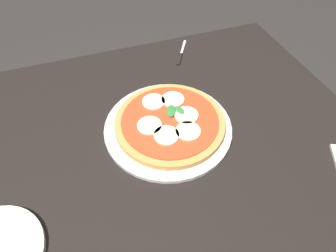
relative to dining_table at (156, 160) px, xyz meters
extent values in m
plane|color=#2D2B28|center=(0.00, 0.00, -0.62)|extent=(6.00, 6.00, 0.00)
cube|color=black|center=(0.00, 0.00, 0.08)|extent=(1.23, 0.96, 0.04)
cube|color=black|center=(-0.54, -0.40, -0.28)|extent=(0.07, 0.07, 0.69)
cube|color=black|center=(0.54, -0.40, -0.28)|extent=(0.07, 0.07, 0.69)
cylinder|color=silver|center=(-0.05, -0.03, 0.11)|extent=(0.37, 0.37, 0.01)
cylinder|color=tan|center=(-0.05, -0.03, 0.12)|extent=(0.32, 0.32, 0.02)
cylinder|color=#CC4723|center=(-0.05, -0.03, 0.13)|extent=(0.28, 0.28, 0.00)
cylinder|color=beige|center=(0.01, -0.03, 0.14)|extent=(0.07, 0.07, 0.00)
cylinder|color=beige|center=(-0.03, 0.02, 0.14)|extent=(0.07, 0.07, 0.00)
cylinder|color=beige|center=(-0.09, 0.03, 0.14)|extent=(0.07, 0.07, 0.00)
cylinder|color=beige|center=(-0.10, -0.03, 0.14)|extent=(0.07, 0.07, 0.00)
cylinder|color=beige|center=(-0.09, -0.10, 0.14)|extent=(0.07, 0.07, 0.00)
cylinder|color=beige|center=(-0.03, -0.11, 0.14)|extent=(0.07, 0.07, 0.00)
ellipsoid|color=#337F38|center=(-0.09, -0.05, 0.14)|extent=(0.03, 0.04, 0.00)
ellipsoid|color=#337F38|center=(-0.07, -0.06, 0.14)|extent=(0.04, 0.05, 0.00)
cube|color=black|center=(-0.20, -0.33, 0.10)|extent=(0.05, 0.07, 0.01)
cube|color=silver|center=(-0.24, -0.41, 0.10)|extent=(0.06, 0.09, 0.00)
camera|label=1|loc=(0.13, 0.48, 0.73)|focal=30.17mm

